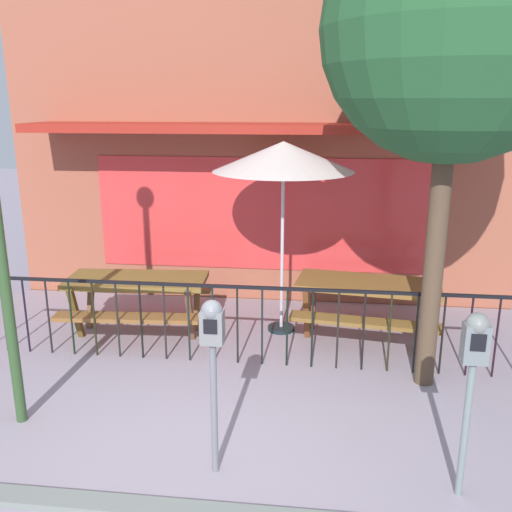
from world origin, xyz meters
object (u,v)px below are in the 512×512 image
parking_meter_near (213,342)px  street_tree (455,30)px  picnic_table_right (368,294)px  parking_meter_far (474,357)px  picnic_table_left (137,290)px  patio_umbrella (283,158)px

parking_meter_near → street_tree: bearing=41.7°
picnic_table_right → parking_meter_near: size_ratio=1.29×
parking_meter_far → street_tree: (0.04, 1.84, 2.45)m
picnic_table_left → parking_meter_near: bearing=-60.3°
picnic_table_right → street_tree: street_tree is taller
picnic_table_right → patio_umbrella: size_ratio=0.78×
picnic_table_left → parking_meter_near: size_ratio=1.24×
picnic_table_left → picnic_table_right: 3.00m
picnic_table_left → street_tree: (3.55, -0.94, 3.02)m
picnic_table_left → parking_meter_near: parking_meter_near is taller
parking_meter_far → street_tree: street_tree is taller
patio_umbrella → street_tree: street_tree is taller
patio_umbrella → parking_meter_near: (-0.33, -3.04, -1.14)m
picnic_table_left → picnic_table_right: (2.99, 0.19, 0.00)m
parking_meter_near → picnic_table_right: bearing=63.6°
picnic_table_right → street_tree: (0.56, -1.13, 3.02)m
street_tree → patio_umbrella: bearing=143.0°
picnic_table_left → picnic_table_right: size_ratio=0.96×
street_tree → parking_meter_near: bearing=-138.3°
street_tree → picnic_table_right: bearing=116.3°
picnic_table_left → parking_meter_far: bearing=-38.3°
patio_umbrella → street_tree: 2.48m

